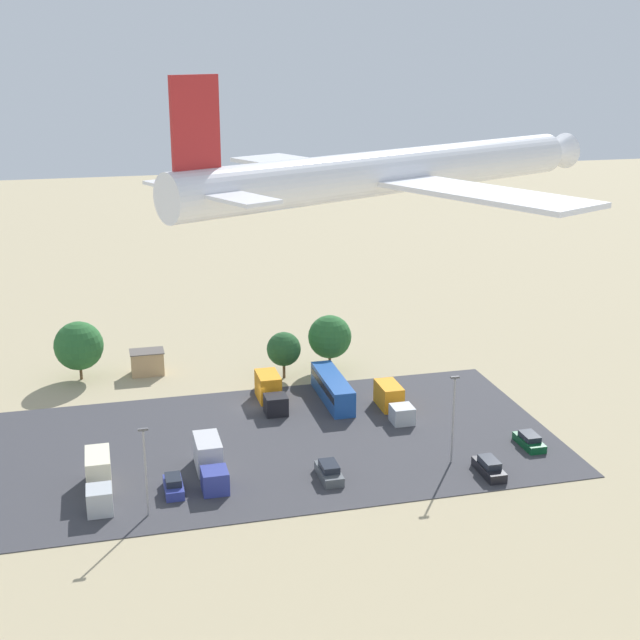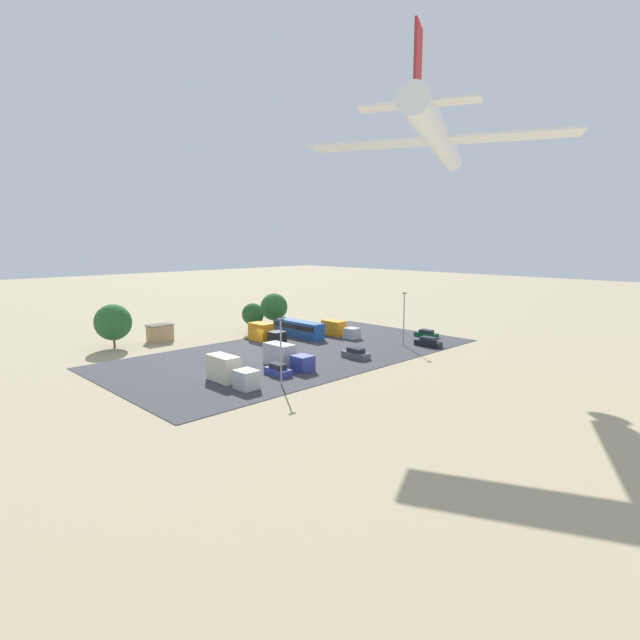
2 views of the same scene
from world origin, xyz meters
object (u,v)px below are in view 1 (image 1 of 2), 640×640
parked_truck_1 (270,392)px  parked_truck_2 (99,478)px  parked_car_1 (329,472)px  parked_truck_3 (392,401)px  parked_truck_0 (210,461)px  parked_car_3 (489,468)px  bus (333,388)px  parked_car_0 (174,486)px  airplane (399,171)px  shed_building (147,362)px  parked_car_2 (529,441)px

parked_truck_1 → parked_truck_2: bearing=41.7°
parked_car_1 → parked_truck_3: (-11.41, -14.43, 0.62)m
parked_truck_1 → parked_truck_2: size_ratio=0.92×
parked_truck_0 → parked_truck_1: (-9.35, -16.57, 0.01)m
parked_car_3 → parked_truck_3: (4.23, -17.45, 0.62)m
bus → parked_car_0: 27.63m
parked_truck_0 → airplane: size_ratio=0.23×
parked_car_1 → parked_car_3: (-15.64, 3.02, 0.00)m
shed_building → parked_truck_2: 32.37m
parked_truck_2 → airplane: airplane is taller
parked_car_3 → parked_truck_2: 37.98m
shed_building → parked_car_2: size_ratio=0.99×
parked_truck_0 → airplane: 36.62m
shed_building → parked_truck_3: bearing=143.7°
parked_truck_2 → airplane: bearing=149.0°
parked_car_0 → parked_car_2: bearing=1.5°
parked_car_1 → parked_truck_1: bearing=-84.7°
parked_car_0 → parked_car_2: size_ratio=0.93×
parked_truck_0 → shed_building: bearing=-82.2°
airplane → parked_truck_1: bearing=161.6°
parked_car_1 → parked_truck_0: bearing=-18.3°
parked_car_2 → parked_car_3: 8.44m
parked_truck_1 → shed_building: bearing=-45.7°
parked_car_2 → parked_truck_3: 16.76m
parked_car_1 → airplane: 33.32m
bus → parked_truck_0: parked_truck_0 is taller
parked_truck_2 → airplane: (-24.11, 14.51, 30.09)m
bus → parked_truck_2: bearing=31.6°
shed_building → parked_truck_1: parked_truck_1 is taller
bus → parked_car_1: (5.50, 19.29, -0.96)m
parked_car_2 → bus: bearing=134.3°
parked_car_2 → parked_truck_0: parked_truck_0 is taller
parked_car_3 → parked_truck_1: bearing=-53.1°
shed_building → airplane: size_ratio=0.11×
bus → parked_car_2: bearing=134.3°
bus → parked_truck_0: (16.73, 15.57, -0.18)m
shed_building → bus: size_ratio=0.38×
parked_car_3 → parked_truck_0: bearing=-14.1°
parked_car_2 → parked_car_3: (6.86, 4.91, 0.09)m
shed_building → airplane: (-17.54, 46.20, 30.15)m
parked_car_2 → parked_truck_2: size_ratio=0.50×
parked_car_3 → airplane: size_ratio=0.12×
bus → parked_car_3: (-10.14, 22.31, -0.95)m
shed_building → parked_truck_1: size_ratio=0.54×
parked_car_2 → airplane: 39.67m
airplane → parked_car_1: bearing=164.6°
shed_building → parked_car_2: (-37.87, 32.21, -0.91)m
parked_truck_3 → parked_car_3: bearing=103.6°
bus → parked_truck_2: size_ratio=1.29×
parked_truck_3 → parked_truck_2: bearing=19.8°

